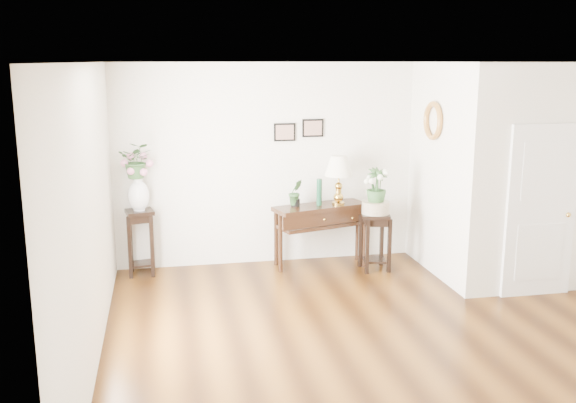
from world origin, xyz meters
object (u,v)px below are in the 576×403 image
object	(u,v)px
plant_stand_b	(375,242)
table_lamp	(339,179)
console_table	(320,236)
plant_stand_a	(141,242)

from	to	relation	value
plant_stand_b	table_lamp	bearing A→B (deg)	144.37
console_table	table_lamp	size ratio (longest dim) A/B	1.90
table_lamp	plant_stand_a	world-z (taller)	table_lamp
plant_stand_b	console_table	bearing A→B (deg)	155.63
console_table	plant_stand_b	xyz separation A→B (m)	(0.69, -0.31, -0.04)
table_lamp	plant_stand_b	xyz separation A→B (m)	(0.44, -0.31, -0.82)
console_table	table_lamp	xyz separation A→B (m)	(0.25, 0.00, 0.79)
plant_stand_a	console_table	bearing A→B (deg)	-2.46
console_table	plant_stand_a	bearing A→B (deg)	161.44
console_table	plant_stand_b	world-z (taller)	console_table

